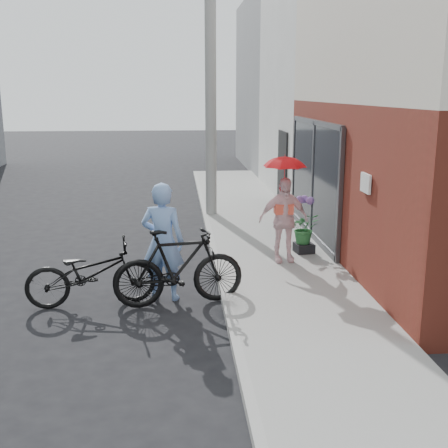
{
  "coord_description": "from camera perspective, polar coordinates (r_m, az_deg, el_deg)",
  "views": [
    {
      "loc": [
        0.23,
        -8.23,
        3.21
      ],
      "look_at": [
        0.98,
        0.66,
        1.1
      ],
      "focal_mm": 45.0,
      "sensor_mm": 36.0,
      "label": 1
    }
  ],
  "objects": [
    {
      "name": "officer",
      "position": [
        8.78,
        -6.23,
        -1.8
      ],
      "size": [
        0.77,
        0.61,
        1.87
      ],
      "primitive_type": "imported",
      "rotation": [
        0.0,
        0.0,
        2.87
      ],
      "color": "#7FA5E2",
      "rests_on": "ground"
    },
    {
      "name": "sidewalk",
      "position": [
        10.87,
        5.3,
        -3.6
      ],
      "size": [
        2.2,
        24.0,
        0.12
      ],
      "primitive_type": "cube",
      "color": "gray",
      "rests_on": "ground"
    },
    {
      "name": "east_building_far",
      "position": [
        25.21,
        11.56,
        13.71
      ],
      "size": [
        8.0,
        8.0,
        7.0
      ],
      "primitive_type": "cube",
      "color": "gray",
      "rests_on": "ground"
    },
    {
      "name": "curb",
      "position": [
        10.73,
        -0.82,
        -3.77
      ],
      "size": [
        0.12,
        24.0,
        0.12
      ],
      "primitive_type": "cube",
      "color": "#9E9E99",
      "rests_on": "ground"
    },
    {
      "name": "parasol",
      "position": [
        10.21,
        6.21,
        6.57
      ],
      "size": [
        0.75,
        0.75,
        0.66
      ],
      "primitive_type": "imported",
      "color": "red",
      "rests_on": "kimono_woman"
    },
    {
      "name": "utility_pole",
      "position": [
        14.26,
        -1.37,
        14.47
      ],
      "size": [
        0.28,
        0.28,
        7.0
      ],
      "primitive_type": "cylinder",
      "color": "#9E9E99",
      "rests_on": "ground"
    },
    {
      "name": "bike_right",
      "position": [
        8.6,
        -4.62,
        -4.41
      ],
      "size": [
        2.07,
        0.88,
        1.2
      ],
      "primitive_type": "imported",
      "rotation": [
        0.0,
        0.0,
        1.73
      ],
      "color": "black",
      "rests_on": "ground"
    },
    {
      "name": "plaster_building",
      "position": [
        18.59,
        17.72,
        13.6
      ],
      "size": [
        8.0,
        6.0,
        7.0
      ],
      "primitive_type": "cube",
      "color": "white",
      "rests_on": "ground"
    },
    {
      "name": "ground",
      "position": [
        8.84,
        -6.05,
        -8.07
      ],
      "size": [
        80.0,
        80.0,
        0.0
      ],
      "primitive_type": "plane",
      "color": "black",
      "rests_on": "ground"
    },
    {
      "name": "bike_left",
      "position": [
        8.82,
        -13.36,
        -4.87
      ],
      "size": [
        2.04,
        0.97,
        1.03
      ],
      "primitive_type": "imported",
      "rotation": [
        0.0,
        0.0,
        1.72
      ],
      "color": "black",
      "rests_on": "ground"
    },
    {
      "name": "planter",
      "position": [
        11.17,
        8.11,
        -2.41
      ],
      "size": [
        0.4,
        0.4,
        0.18
      ],
      "primitive_type": "cube",
      "rotation": [
        0.0,
        0.0,
        0.15
      ],
      "color": "black",
      "rests_on": "sidewalk"
    },
    {
      "name": "potted_plant",
      "position": [
        11.06,
        8.18,
        -0.41
      ],
      "size": [
        0.55,
        0.48,
        0.62
      ],
      "primitive_type": "imported",
      "color": "#2A6A32",
      "rests_on": "planter"
    },
    {
      "name": "kimono_woman",
      "position": [
        10.4,
        6.05,
        0.44
      ],
      "size": [
        0.95,
        0.45,
        1.58
      ],
      "primitive_type": "imported",
      "rotation": [
        0.0,
        0.0,
        0.07
      ],
      "color": "#FDD4D8",
      "rests_on": "sidewalk"
    }
  ]
}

